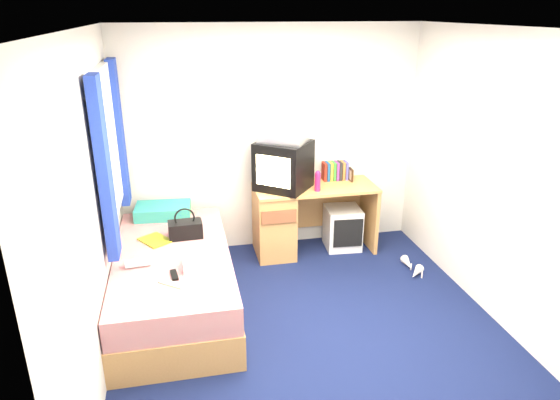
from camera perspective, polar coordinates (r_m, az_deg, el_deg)
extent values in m
plane|color=#0C1438|center=(4.35, 3.47, -14.43)|extent=(3.40, 3.40, 0.00)
plane|color=white|center=(3.55, 4.36, 19.00)|extent=(3.40, 3.40, 0.00)
plane|color=silver|center=(5.37, -0.98, 6.77)|extent=(3.20, 0.00, 3.20)
plane|color=silver|center=(2.37, 15.14, -13.71)|extent=(3.20, 0.00, 3.20)
plane|color=silver|center=(3.71, -20.69, -1.26)|extent=(0.00, 3.40, 3.40)
plane|color=silver|center=(4.47, 24.05, 1.96)|extent=(0.00, 3.40, 3.40)
cube|color=tan|center=(4.65, -11.87, -10.17)|extent=(1.00, 2.00, 0.30)
cube|color=brown|center=(4.32, -5.03, -12.25)|extent=(0.02, 0.70, 0.18)
cube|color=silver|center=(4.52, -12.12, -7.23)|extent=(0.98, 1.98, 0.24)
cube|color=#1A67AB|center=(5.21, -13.21, -1.20)|extent=(0.57, 0.39, 0.12)
cube|color=tan|center=(5.34, 4.04, 1.41)|extent=(1.30, 0.55, 0.03)
cube|color=tan|center=(5.38, -0.69, -2.68)|extent=(0.40, 0.52, 0.72)
cube|color=tan|center=(5.67, 10.10, -1.75)|extent=(0.04, 0.52, 0.72)
cube|color=tan|center=(5.73, 5.71, -0.29)|extent=(0.78, 0.03, 0.55)
cube|color=silver|center=(5.63, 7.15, -3.15)|extent=(0.40, 0.40, 0.47)
cube|color=black|center=(5.19, 0.40, 3.99)|extent=(0.68, 0.68, 0.50)
cube|color=#FADF9E|center=(4.99, -0.79, 3.29)|extent=(0.31, 0.25, 0.31)
cube|color=#B2B2B5|center=(5.11, 0.41, 7.15)|extent=(0.57, 0.53, 0.09)
cube|color=maroon|center=(5.50, 5.08, 3.26)|extent=(0.03, 0.13, 0.20)
cube|color=navy|center=(5.51, 5.43, 3.28)|extent=(0.03, 0.13, 0.20)
cube|color=gold|center=(5.52, 5.77, 3.30)|extent=(0.03, 0.13, 0.20)
cube|color=#337F33|center=(5.53, 6.12, 3.32)|extent=(0.03, 0.13, 0.20)
cube|color=#7F337F|center=(5.54, 6.47, 3.34)|extent=(0.03, 0.13, 0.20)
cube|color=#262626|center=(5.55, 6.81, 3.36)|extent=(0.03, 0.13, 0.20)
cube|color=#B26633|center=(5.57, 7.15, 3.38)|extent=(0.03, 0.13, 0.20)
cube|color=#4C4C99|center=(5.58, 7.50, 3.40)|extent=(0.03, 0.13, 0.20)
cube|color=black|center=(5.53, 8.10, 2.89)|extent=(0.02, 0.12, 0.14)
cylinder|color=#CF1D55|center=(5.17, 4.32, 2.06)|extent=(0.06, 0.06, 0.19)
cylinder|color=silver|center=(5.37, 2.83, 2.85)|extent=(0.06, 0.06, 0.20)
cube|color=black|center=(4.69, -10.76, -3.33)|extent=(0.32, 0.19, 0.15)
torus|color=black|center=(4.64, -10.86, -2.01)|extent=(0.19, 0.02, 0.19)
cube|color=white|center=(4.15, -8.95, -7.06)|extent=(0.30, 0.25, 0.09)
cube|color=#FAFB1B|center=(4.70, -14.09, -4.47)|extent=(0.33, 0.35, 0.01)
cylinder|color=white|center=(4.28, -15.95, -6.93)|extent=(0.21, 0.09, 0.07)
cube|color=yellow|center=(3.97, -12.30, -9.34)|extent=(0.21, 0.18, 0.01)
cube|color=black|center=(4.08, -12.00, -8.38)|extent=(0.07, 0.16, 0.02)
cube|color=silver|center=(4.48, -19.32, 6.01)|extent=(0.02, 0.90, 1.10)
cube|color=white|center=(4.38, -20.13, 13.48)|extent=(0.06, 1.06, 0.08)
cube|color=white|center=(4.66, -18.33, -0.99)|extent=(0.06, 1.06, 0.08)
cube|color=navy|center=(3.93, -19.46, 3.20)|extent=(0.08, 0.24, 1.40)
cube|color=navy|center=(5.06, -17.95, 7.20)|extent=(0.08, 0.24, 1.40)
cone|color=silver|center=(5.40, 14.41, -7.07)|extent=(0.11, 0.23, 0.09)
cone|color=silver|center=(5.25, 15.30, -8.03)|extent=(0.22, 0.22, 0.09)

